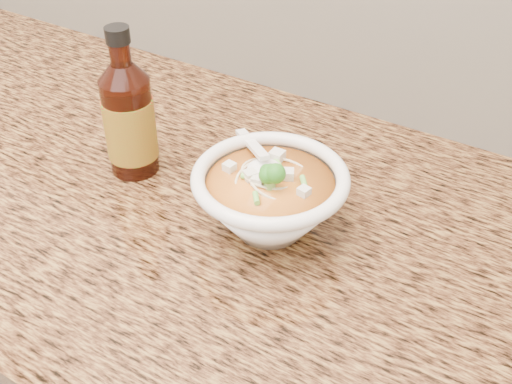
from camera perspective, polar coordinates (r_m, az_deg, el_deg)
The scene contains 4 objects.
cabinet at distance 1.30m, azimuth -12.15°, elevation -13.41°, with size 4.00×0.65×0.86m, color #371F10.
counter_slab at distance 1.00m, azimuth -15.44°, elevation 3.12°, with size 4.00×0.68×0.04m, color olive.
soup_bowl at distance 0.78m, azimuth 1.27°, elevation -0.70°, with size 0.19×0.19×0.11m.
hot_sauce_bottle at distance 0.88m, azimuth -11.21°, elevation 6.32°, with size 0.07×0.07×0.21m.
Camera 1 is at (0.65, 1.13, 1.42)m, focal length 45.00 mm.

